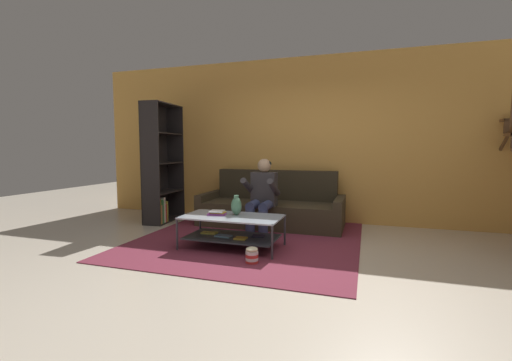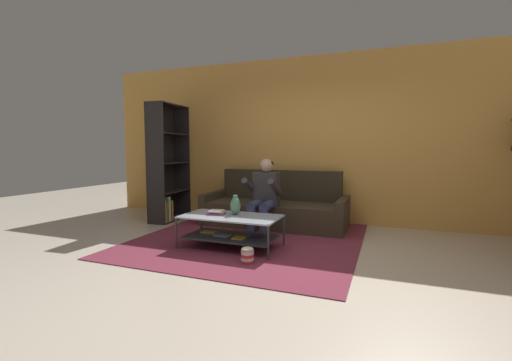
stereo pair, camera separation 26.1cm
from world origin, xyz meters
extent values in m
plane|color=beige|center=(0.00, 0.00, 0.00)|extent=(16.80, 16.80, 0.00)
cube|color=gold|center=(0.00, 2.46, 1.45)|extent=(8.40, 0.12, 2.90)
cylinder|color=brown|center=(2.87, 2.63, 2.40)|extent=(0.04, 0.04, 0.90)
cube|color=#383020|center=(-0.56, 1.79, 0.20)|extent=(2.12, 0.92, 0.40)
cube|color=#30281B|center=(-0.56, 2.16, 0.66)|extent=(2.12, 0.18, 0.52)
cube|color=#383020|center=(-1.69, 1.79, 0.26)|extent=(0.13, 0.92, 0.52)
cube|color=#383020|center=(0.57, 1.79, 0.26)|extent=(0.13, 0.92, 0.52)
cylinder|color=#373E64|center=(-0.66, 1.02, 0.20)|extent=(0.14, 0.14, 0.40)
cylinder|color=#373E64|center=(-0.46, 1.02, 0.20)|extent=(0.14, 0.14, 0.40)
cylinder|color=#373E64|center=(-0.66, 1.20, 0.44)|extent=(0.14, 0.42, 0.14)
cylinder|color=#373E64|center=(-0.46, 1.20, 0.44)|extent=(0.14, 0.42, 0.14)
cube|color=#363235|center=(-0.56, 1.41, 0.67)|extent=(0.38, 0.22, 0.53)
cylinder|color=#363235|center=(-0.76, 1.23, 0.72)|extent=(0.09, 0.49, 0.31)
cylinder|color=#363235|center=(-0.36, 1.23, 0.72)|extent=(0.09, 0.49, 0.31)
sphere|color=tan|center=(-0.56, 1.41, 1.04)|extent=(0.21, 0.21, 0.21)
ellipsoid|color=black|center=(-0.56, 1.43, 1.06)|extent=(0.21, 0.21, 0.13)
cube|color=#B0BDCA|center=(-0.69, 0.39, 0.42)|extent=(1.28, 0.66, 0.02)
cube|color=#30373C|center=(-0.69, 0.39, 0.15)|extent=(1.18, 0.61, 0.02)
cylinder|color=#36353B|center=(-1.32, 0.07, 0.21)|extent=(0.03, 0.03, 0.43)
cylinder|color=#36353B|center=(-0.06, 0.07, 0.21)|extent=(0.03, 0.03, 0.43)
cylinder|color=#36353B|center=(-1.32, 0.70, 0.21)|extent=(0.03, 0.03, 0.43)
cylinder|color=#36353B|center=(-0.06, 0.70, 0.21)|extent=(0.03, 0.03, 0.43)
cube|color=gold|center=(-1.03, 0.42, 0.17)|extent=(0.21, 0.12, 0.02)
cube|color=#6B99B0|center=(-0.79, 0.33, 0.17)|extent=(0.22, 0.13, 0.02)
cube|color=gold|center=(-0.53, 0.29, 0.17)|extent=(0.15, 0.14, 0.02)
cube|color=#211F31|center=(-0.35, 0.46, 0.17)|extent=(0.17, 0.12, 0.02)
cube|color=maroon|center=(-0.62, 0.99, 0.01)|extent=(3.06, 3.40, 0.01)
cube|color=#874E6A|center=(-0.62, 0.99, 0.01)|extent=(1.68, 1.87, 0.00)
ellipsoid|color=#48785A|center=(-0.66, 0.48, 0.54)|extent=(0.14, 0.14, 0.23)
cylinder|color=#48785A|center=(-0.66, 0.48, 0.66)|extent=(0.06, 0.06, 0.05)
cube|color=#953C97|center=(-0.91, 0.40, 0.44)|extent=(0.26, 0.21, 0.02)
cube|color=gold|center=(-0.90, 0.42, 0.45)|extent=(0.18, 0.13, 0.02)
cube|color=silver|center=(-0.91, 0.41, 0.47)|extent=(0.20, 0.19, 0.02)
cube|color=black|center=(-2.47, 1.17, 1.04)|extent=(0.35, 0.05, 2.08)
cube|color=black|center=(-2.54, 2.07, 1.04)|extent=(0.35, 0.05, 2.08)
cube|color=black|center=(-2.67, 1.61, 1.04)|extent=(0.09, 0.93, 2.08)
cube|color=black|center=(-2.50, 1.62, 0.01)|extent=(0.42, 0.91, 0.02)
cube|color=black|center=(-2.50, 1.62, 0.52)|extent=(0.42, 0.91, 0.02)
cube|color=black|center=(-2.50, 1.62, 1.04)|extent=(0.42, 0.91, 0.02)
cube|color=black|center=(-2.50, 1.62, 1.56)|extent=(0.42, 0.91, 0.02)
cube|color=black|center=(-2.50, 1.62, 2.07)|extent=(0.42, 0.91, 0.02)
cube|color=gold|center=(-2.46, 1.21, 0.23)|extent=(0.29, 0.06, 0.42)
cube|color=#9F7052|center=(-2.44, 1.25, 0.18)|extent=(0.24, 0.06, 0.32)
cube|color=#378442|center=(-2.46, 1.30, 0.22)|extent=(0.28, 0.07, 0.41)
cube|color=silver|center=(-2.48, 1.35, 0.24)|extent=(0.31, 0.08, 0.44)
cube|color=red|center=(-2.47, 1.41, 0.18)|extent=(0.27, 0.06, 0.32)
cube|color=gold|center=(-2.49, 1.45, 0.20)|extent=(0.30, 0.05, 0.36)
cylinder|color=red|center=(-0.25, -0.10, 0.02)|extent=(0.15, 0.15, 0.04)
cylinder|color=white|center=(-0.25, -0.10, 0.05)|extent=(0.15, 0.15, 0.04)
cylinder|color=red|center=(-0.25, -0.10, 0.09)|extent=(0.15, 0.15, 0.04)
cylinder|color=white|center=(-0.25, -0.10, 0.13)|extent=(0.15, 0.15, 0.04)
ellipsoid|color=beige|center=(-0.25, -0.10, 0.16)|extent=(0.14, 0.14, 0.05)
camera|label=1|loc=(0.96, -3.67, 1.30)|focal=24.00mm
camera|label=2|loc=(1.21, -3.59, 1.30)|focal=24.00mm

